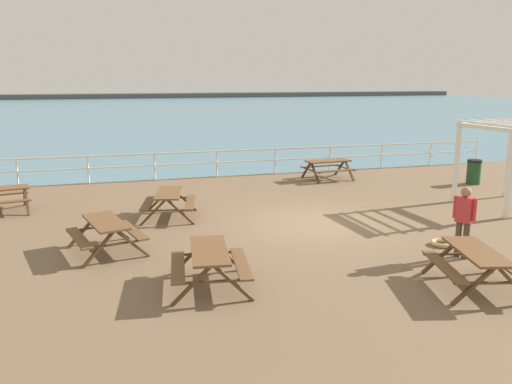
{
  "coord_description": "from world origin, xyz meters",
  "views": [
    {
      "loc": [
        -5.49,
        -13.09,
        4.04
      ],
      "look_at": [
        -1.51,
        0.93,
        0.8
      ],
      "focal_mm": 36.18,
      "sensor_mm": 36.0,
      "label": 1
    }
  ],
  "objects_px": {
    "picnic_table_near_left": "(476,259)",
    "picnic_table_far_right": "(210,259)",
    "visitor": "(464,218)",
    "picnic_table_mid_centre": "(328,165)",
    "picnic_table_far_left": "(106,229)",
    "lattice_pergola": "(511,145)",
    "picnic_table_seaward": "(169,198)",
    "litter_bin": "(474,172)"
  },
  "relations": [
    {
      "from": "picnic_table_far_right",
      "to": "lattice_pergola",
      "type": "height_order",
      "value": "lattice_pergola"
    },
    {
      "from": "picnic_table_far_left",
      "to": "lattice_pergola",
      "type": "bearing_deg",
      "value": -99.31
    },
    {
      "from": "picnic_table_mid_centre",
      "to": "visitor",
      "type": "relative_size",
      "value": 1.17
    },
    {
      "from": "litter_bin",
      "to": "picnic_table_far_right",
      "type": "bearing_deg",
      "value": -148.67
    },
    {
      "from": "picnic_table_far_right",
      "to": "picnic_table_seaward",
      "type": "bearing_deg",
      "value": 9.07
    },
    {
      "from": "picnic_table_far_right",
      "to": "picnic_table_seaward",
      "type": "xyz_separation_m",
      "value": [
        -0.18,
        5.4,
        0.0
      ]
    },
    {
      "from": "picnic_table_near_left",
      "to": "litter_bin",
      "type": "bearing_deg",
      "value": -23.96
    },
    {
      "from": "picnic_table_near_left",
      "to": "picnic_table_far_right",
      "type": "xyz_separation_m",
      "value": [
        -4.99,
        1.46,
        0.0
      ]
    },
    {
      "from": "picnic_table_seaward",
      "to": "visitor",
      "type": "xyz_separation_m",
      "value": [
        6.03,
        -5.32,
        0.36
      ]
    },
    {
      "from": "picnic_table_far_left",
      "to": "picnic_table_far_right",
      "type": "height_order",
      "value": "same"
    },
    {
      "from": "visitor",
      "to": "lattice_pergola",
      "type": "bearing_deg",
      "value": 9.78
    },
    {
      "from": "picnic_table_mid_centre",
      "to": "picnic_table_far_right",
      "type": "xyz_separation_m",
      "value": [
        -6.69,
        -9.57,
        0.0
      ]
    },
    {
      "from": "picnic_table_mid_centre",
      "to": "picnic_table_far_left",
      "type": "xyz_separation_m",
      "value": [
        -8.65,
        -6.89,
        0.0
      ]
    },
    {
      "from": "picnic_table_far_left",
      "to": "litter_bin",
      "type": "relative_size",
      "value": 2.23
    },
    {
      "from": "picnic_table_near_left",
      "to": "lattice_pergola",
      "type": "height_order",
      "value": "lattice_pergola"
    },
    {
      "from": "picnic_table_seaward",
      "to": "picnic_table_near_left",
      "type": "bearing_deg",
      "value": -131.33
    },
    {
      "from": "picnic_table_mid_centre",
      "to": "lattice_pergola",
      "type": "relative_size",
      "value": 0.72
    },
    {
      "from": "picnic_table_near_left",
      "to": "picnic_table_far_right",
      "type": "bearing_deg",
      "value": 87.8
    },
    {
      "from": "picnic_table_near_left",
      "to": "picnic_table_mid_centre",
      "type": "distance_m",
      "value": 11.17
    },
    {
      "from": "picnic_table_near_left",
      "to": "picnic_table_seaward",
      "type": "distance_m",
      "value": 8.59
    },
    {
      "from": "picnic_table_mid_centre",
      "to": "lattice_pergola",
      "type": "height_order",
      "value": "lattice_pergola"
    },
    {
      "from": "visitor",
      "to": "litter_bin",
      "type": "xyz_separation_m",
      "value": [
        5.89,
        7.07,
        -0.47
      ]
    },
    {
      "from": "picnic_table_far_left",
      "to": "picnic_table_seaward",
      "type": "bearing_deg",
      "value": -47.86
    },
    {
      "from": "visitor",
      "to": "lattice_pergola",
      "type": "height_order",
      "value": "lattice_pergola"
    },
    {
      "from": "picnic_table_near_left",
      "to": "picnic_table_far_left",
      "type": "xyz_separation_m",
      "value": [
        -6.94,
        4.15,
        0.0
      ]
    },
    {
      "from": "picnic_table_seaward",
      "to": "lattice_pergola",
      "type": "xyz_separation_m",
      "value": [
        10.52,
        -1.58,
        1.41
      ]
    },
    {
      "from": "picnic_table_near_left",
      "to": "picnic_table_seaward",
      "type": "height_order",
      "value": "same"
    },
    {
      "from": "litter_bin",
      "to": "picnic_table_far_left",
      "type": "bearing_deg",
      "value": -161.96
    },
    {
      "from": "picnic_table_near_left",
      "to": "picnic_table_mid_centre",
      "type": "relative_size",
      "value": 1.09
    },
    {
      "from": "picnic_table_far_right",
      "to": "visitor",
      "type": "xyz_separation_m",
      "value": [
        5.85,
        0.08,
        0.36
      ]
    },
    {
      "from": "picnic_table_seaward",
      "to": "lattice_pergola",
      "type": "relative_size",
      "value": 0.76
    },
    {
      "from": "lattice_pergola",
      "to": "picnic_table_far_right",
      "type": "bearing_deg",
      "value": -163.66
    },
    {
      "from": "picnic_table_mid_centre",
      "to": "picnic_table_near_left",
      "type": "bearing_deg",
      "value": -104.45
    },
    {
      "from": "lattice_pergola",
      "to": "picnic_table_far_left",
      "type": "bearing_deg",
      "value": -178.66
    },
    {
      "from": "picnic_table_near_left",
      "to": "visitor",
      "type": "relative_size",
      "value": 1.27
    },
    {
      "from": "picnic_table_far_left",
      "to": "litter_bin",
      "type": "bearing_deg",
      "value": -86.55
    },
    {
      "from": "picnic_table_mid_centre",
      "to": "picnic_table_far_left",
      "type": "relative_size",
      "value": 0.91
    },
    {
      "from": "visitor",
      "to": "picnic_table_far_left",
      "type": "bearing_deg",
      "value": 131.55
    },
    {
      "from": "picnic_table_far_left",
      "to": "litter_bin",
      "type": "xyz_separation_m",
      "value": [
        13.7,
        4.46,
        -0.1
      ]
    },
    {
      "from": "picnic_table_far_right",
      "to": "litter_bin",
      "type": "height_order",
      "value": "litter_bin"
    },
    {
      "from": "picnic_table_mid_centre",
      "to": "picnic_table_seaward",
      "type": "height_order",
      "value": "same"
    },
    {
      "from": "lattice_pergola",
      "to": "litter_bin",
      "type": "distance_m",
      "value": 3.91
    }
  ]
}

